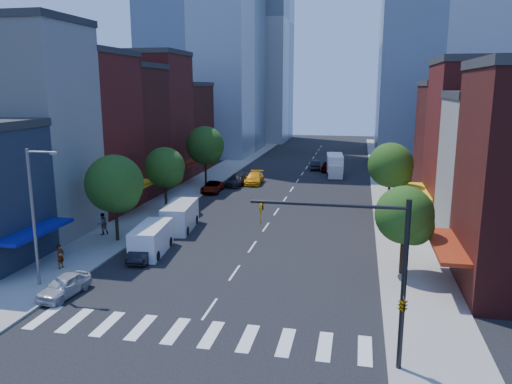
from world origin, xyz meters
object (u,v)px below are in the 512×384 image
at_px(parked_car_third, 212,187).
at_px(traffic_car_oncoming, 315,165).
at_px(parked_car_rear, 237,180).
at_px(cargo_van_far, 180,217).
at_px(taxi, 254,178).
at_px(pedestrian_near, 60,256).
at_px(cargo_van_near, 151,240).
at_px(box_truck, 335,166).
at_px(parked_car_front, 64,286).
at_px(pedestrian_far, 102,224).
at_px(parked_car_second, 144,250).
at_px(traffic_car_far, 328,166).

height_order(parked_car_third, traffic_car_oncoming, traffic_car_oncoming).
distance_m(parked_car_rear, cargo_van_far, 21.43).
relative_size(taxi, pedestrian_near, 2.98).
distance_m(cargo_van_near, box_truck, 40.74).
relative_size(parked_car_front, traffic_car_oncoming, 0.92).
distance_m(pedestrian_near, pedestrian_far, 8.40).
distance_m(parked_car_front, box_truck, 49.73).
relative_size(parked_car_front, pedestrian_near, 2.24).
bearing_deg(parked_car_rear, parked_car_second, -82.27).
xyz_separation_m(taxi, traffic_car_oncoming, (6.98, 13.66, -0.05)).
xyz_separation_m(parked_car_rear, cargo_van_near, (0.02, -28.25, 0.39)).
xyz_separation_m(traffic_car_far, pedestrian_far, (-17.18, -38.76, 0.32)).
relative_size(cargo_van_near, pedestrian_near, 3.11).
distance_m(parked_car_third, box_truck, 21.01).
relative_size(parked_car_front, parked_car_second, 0.91).
bearing_deg(pedestrian_near, parked_car_third, 1.95).
xyz_separation_m(parked_car_front, traffic_car_oncoming, (11.00, 52.36, 0.04)).
bearing_deg(box_truck, cargo_van_far, -116.33).
distance_m(taxi, pedestrian_near, 35.33).
relative_size(cargo_van_far, pedestrian_near, 3.37).
relative_size(pedestrian_near, pedestrian_far, 0.92).
xyz_separation_m(parked_car_third, pedestrian_far, (-4.07, -19.92, 0.44)).
relative_size(cargo_van_near, traffic_car_far, 1.18).
bearing_deg(parked_car_second, pedestrian_near, -151.09).
bearing_deg(cargo_van_far, parked_car_third, 89.97).
relative_size(parked_car_third, parked_car_rear, 0.95).
height_order(box_truck, pedestrian_near, box_truck).
bearing_deg(parked_car_rear, cargo_van_near, -82.23).
height_order(parked_car_rear, pedestrian_far, pedestrian_far).
height_order(parked_car_front, traffic_car_oncoming, traffic_car_oncoming).
height_order(pedestrian_near, pedestrian_far, pedestrian_far).
distance_m(parked_car_second, cargo_van_near, 1.36).
bearing_deg(traffic_car_far, parked_car_second, 76.95).
bearing_deg(traffic_car_far, cargo_van_far, 73.70).
bearing_deg(taxi, parked_car_third, -124.49).
bearing_deg(box_truck, pedestrian_near, -116.59).
height_order(parked_car_rear, box_truck, box_truck).
height_order(traffic_car_far, pedestrian_near, pedestrian_near).
bearing_deg(cargo_van_near, parked_car_third, 88.66).
height_order(parked_car_second, cargo_van_far, cargo_van_far).
bearing_deg(pedestrian_far, traffic_car_oncoming, -166.69).
bearing_deg(traffic_car_oncoming, parked_car_front, 70.34).
distance_m(parked_car_third, traffic_car_far, 22.95).
relative_size(parked_car_front, box_truck, 0.51).
relative_size(parked_car_second, pedestrian_far, 2.26).
bearing_deg(parked_car_third, cargo_van_near, -89.44).
bearing_deg(parked_car_rear, pedestrian_far, -96.09).
xyz_separation_m(parked_car_third, cargo_van_near, (2.02, -23.49, 0.45)).
height_order(parked_car_front, parked_car_third, parked_car_front).
bearing_deg(pedestrian_far, cargo_van_near, 93.54).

